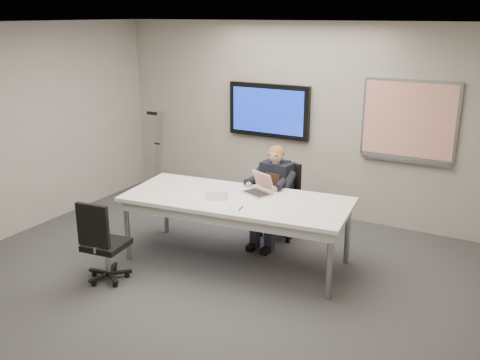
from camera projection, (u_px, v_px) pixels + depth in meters
The scene contains 13 objects.
floor at pixel (187, 294), 5.76m from camera, with size 6.00×6.00×0.02m, color #3A3A3D.
ceiling at pixel (178, 24), 4.92m from camera, with size 6.00×6.00×0.02m, color silver.
wall_back at pixel (301, 120), 7.84m from camera, with size 6.00×0.02×2.80m, color gray.
conference_table at pixel (237, 205), 6.32m from camera, with size 2.77×1.41×0.82m.
tv_display at pixel (269, 111), 8.00m from camera, with size 1.30×0.09×0.80m.
whiteboard at pixel (409, 121), 7.05m from camera, with size 1.25×0.08×1.10m.
office_chair_far at pixel (279, 214), 7.16m from camera, with size 0.62×0.62×1.02m.
office_chair_near at pixel (105, 256), 5.96m from camera, with size 0.52×0.52×0.97m.
seated_person at pixel (270, 206), 6.91m from camera, with size 0.42×0.71×1.28m.
crutch at pixel (158, 149), 9.04m from camera, with size 0.19×0.33×1.39m, color #97999E, non-canonical shape.
laptop at pixel (260, 188), 6.45m from camera, with size 0.40×0.44×0.24m.
name_tent at pixel (216, 196), 6.20m from camera, with size 0.24×0.07×0.10m, color white, non-canonical shape.
pen at pixel (241, 208), 5.93m from camera, with size 0.01×0.01×0.14m, color black.
Camera 1 is at (2.99, -4.20, 2.90)m, focal length 40.00 mm.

